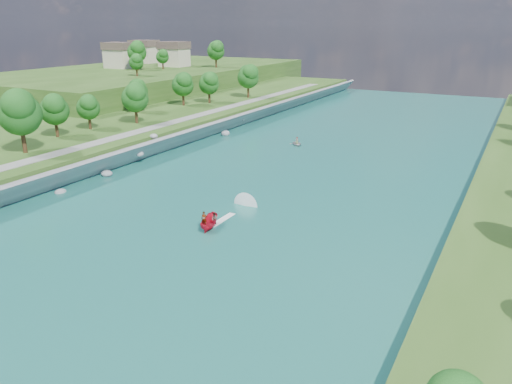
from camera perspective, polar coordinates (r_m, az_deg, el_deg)
The scene contains 10 objects.
ground at distance 58.82m, azimuth -8.22°, elevation -4.92°, with size 260.00×260.00×0.00m, color #2D5119.
river_water at distance 74.67m, azimuth 0.85°, elevation 0.50°, with size 55.00×240.00×0.10m, color #196062.
berm_west at distance 106.14m, azimuth -23.95°, elevation 5.34°, with size 45.00×240.00×3.50m, color #2D5119.
ridge_west at distance 180.70m, azimuth -11.74°, elevation 12.35°, with size 60.00×120.00×9.00m, color #2D5119.
riprap_bank at distance 88.18m, azimuth -14.43°, elevation 3.93°, with size 4.58×236.00×4.30m.
riverside_path at distance 92.76m, azimuth -17.32°, elevation 5.52°, with size 3.00×200.00×0.10m, color gray.
ridge_houses at distance 187.78m, azimuth -12.42°, elevation 15.23°, with size 29.50×29.50×8.40m.
trees_ridge at distance 169.34m, azimuth -9.85°, elevation 15.26°, with size 22.69×40.88×10.82m.
motorboat at distance 61.13m, azimuth -4.61°, elevation -3.05°, with size 3.60×19.00×2.16m.
raft at distance 101.18m, azimuth 4.69°, elevation 5.58°, with size 3.94×4.05×1.68m.
Camera 1 is at (32.67, -42.96, 23.41)m, focal length 35.00 mm.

